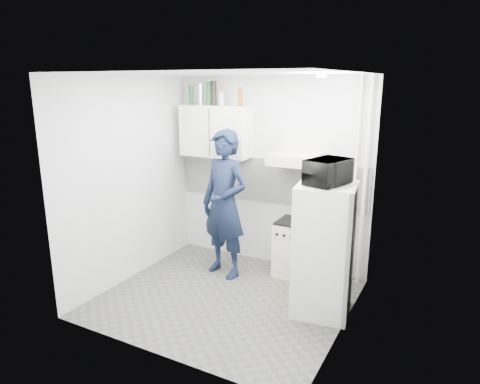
% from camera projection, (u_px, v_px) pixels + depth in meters
% --- Properties ---
extents(floor, '(2.80, 2.80, 0.00)m').
position_uv_depth(floor, '(225.00, 298.00, 5.12)').
color(floor, '#54544B').
rests_on(floor, ground).
extents(ceiling, '(2.80, 2.80, 0.00)m').
position_uv_depth(ceiling, '(223.00, 73.00, 4.47)').
color(ceiling, white).
rests_on(ceiling, wall_back).
extents(wall_back, '(2.80, 0.00, 2.80)m').
position_uv_depth(wall_back, '(270.00, 173.00, 5.87)').
color(wall_back, silver).
rests_on(wall_back, floor).
extents(wall_left, '(0.00, 2.60, 2.60)m').
position_uv_depth(wall_left, '(129.00, 180.00, 5.44)').
color(wall_left, silver).
rests_on(wall_left, floor).
extents(wall_right, '(0.00, 2.60, 2.60)m').
position_uv_depth(wall_right, '(349.00, 210.00, 4.16)').
color(wall_right, silver).
rests_on(wall_right, floor).
extents(person, '(0.79, 0.61, 1.94)m').
position_uv_depth(person, '(224.00, 204.00, 5.55)').
color(person, black).
rests_on(person, floor).
extents(stove, '(0.45, 0.45, 0.73)m').
position_uv_depth(stove, '(294.00, 249.00, 5.67)').
color(stove, beige).
rests_on(stove, floor).
extents(fridge, '(0.69, 0.69, 1.47)m').
position_uv_depth(fridge, '(324.00, 250.00, 4.66)').
color(fridge, white).
rests_on(fridge, floor).
extents(stove_top, '(0.44, 0.44, 0.03)m').
position_uv_depth(stove_top, '(295.00, 222.00, 5.58)').
color(stove_top, black).
rests_on(stove_top, stove).
extents(saucepan, '(0.20, 0.20, 0.11)m').
position_uv_depth(saucepan, '(303.00, 216.00, 5.59)').
color(saucepan, silver).
rests_on(saucepan, stove_top).
extents(microwave, '(0.56, 0.45, 0.27)m').
position_uv_depth(microwave, '(328.00, 172.00, 4.44)').
color(microwave, black).
rests_on(microwave, fridge).
extents(bottle_a, '(0.06, 0.06, 0.27)m').
position_uv_depth(bottle_a, '(191.00, 95.00, 5.98)').
color(bottle_a, '#144C1E').
rests_on(bottle_a, upper_cabinet).
extents(bottle_b, '(0.07, 0.07, 0.29)m').
position_uv_depth(bottle_b, '(200.00, 94.00, 5.91)').
color(bottle_b, silver).
rests_on(bottle_b, upper_cabinet).
extents(bottle_c, '(0.08, 0.08, 0.31)m').
position_uv_depth(bottle_c, '(209.00, 94.00, 5.84)').
color(bottle_c, '#144C1E').
rests_on(bottle_c, upper_cabinet).
extents(bottle_d, '(0.07, 0.07, 0.33)m').
position_uv_depth(bottle_d, '(214.00, 93.00, 5.80)').
color(bottle_d, black).
rests_on(bottle_d, upper_cabinet).
extents(canister_a, '(0.07, 0.07, 0.18)m').
position_uv_depth(canister_a, '(221.00, 99.00, 5.77)').
color(canister_a, '#B2B7BC').
rests_on(canister_a, upper_cabinet).
extents(bottle_e, '(0.06, 0.06, 0.24)m').
position_uv_depth(bottle_e, '(240.00, 97.00, 5.63)').
color(bottle_e, brown).
rests_on(bottle_e, upper_cabinet).
extents(upper_cabinet, '(1.00, 0.35, 0.70)m').
position_uv_depth(upper_cabinet, '(216.00, 131.00, 5.92)').
color(upper_cabinet, white).
rests_on(upper_cabinet, wall_back).
extents(range_hood, '(0.60, 0.50, 0.14)m').
position_uv_depth(range_hood, '(295.00, 159.00, 5.38)').
color(range_hood, beige).
rests_on(range_hood, wall_back).
extents(backsplash, '(2.74, 0.03, 0.60)m').
position_uv_depth(backsplash, '(269.00, 180.00, 5.88)').
color(backsplash, white).
rests_on(backsplash, wall_back).
extents(pipe_a, '(0.05, 0.05, 2.60)m').
position_uv_depth(pipe_a, '(365.00, 184.00, 5.21)').
color(pipe_a, beige).
rests_on(pipe_a, floor).
extents(pipe_b, '(0.04, 0.04, 2.60)m').
position_uv_depth(pipe_b, '(355.00, 183.00, 5.26)').
color(pipe_b, beige).
rests_on(pipe_b, floor).
extents(ceiling_spot_fixture, '(0.10, 0.10, 0.02)m').
position_uv_depth(ceiling_spot_fixture, '(322.00, 76.00, 4.20)').
color(ceiling_spot_fixture, white).
rests_on(ceiling_spot_fixture, ceiling).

